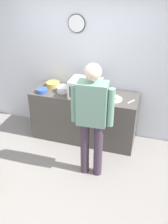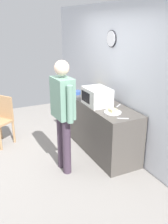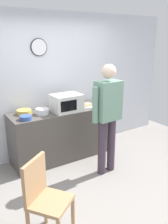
{
  "view_description": "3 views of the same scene",
  "coord_description": "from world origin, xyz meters",
  "px_view_note": "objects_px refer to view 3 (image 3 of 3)",
  "views": [
    {
      "loc": [
        1.15,
        -2.43,
        2.78
      ],
      "look_at": [
        0.16,
        0.77,
        0.82
      ],
      "focal_mm": 39.82,
      "sensor_mm": 36.0,
      "label": 1
    },
    {
      "loc": [
        3.75,
        -0.89,
        2.31
      ],
      "look_at": [
        0.21,
        0.8,
        0.86
      ],
      "focal_mm": 40.4,
      "sensor_mm": 36.0,
      "label": 2
    },
    {
      "loc": [
        -1.81,
        -2.43,
        2.13
      ],
      "look_at": [
        0.27,
        0.83,
        0.94
      ],
      "focal_mm": 38.22,
      "sensor_mm": 36.0,
      "label": 3
    }
  ],
  "objects_px": {
    "microwave": "(67,103)",
    "wooden_chair": "(44,196)",
    "cereal_bowl": "(24,112)",
    "salad_bowl": "(26,118)",
    "mixing_bowl": "(42,111)",
    "spoon_utensil": "(100,104)",
    "sandwich_plate": "(88,106)",
    "fork_utensil": "(69,105)",
    "person_standing": "(108,112)"
  },
  "relations": [
    {
      "from": "microwave",
      "to": "cereal_bowl",
      "type": "relative_size",
      "value": 2.06
    },
    {
      "from": "microwave",
      "to": "salad_bowl",
      "type": "bearing_deg",
      "value": -175.54
    },
    {
      "from": "microwave",
      "to": "person_standing",
      "type": "xyz_separation_m",
      "value": [
        0.32,
        -0.75,
        -0.02
      ]
    },
    {
      "from": "fork_utensil",
      "to": "spoon_utensil",
      "type": "height_order",
      "value": "same"
    },
    {
      "from": "mixing_bowl",
      "to": "spoon_utensil",
      "type": "distance_m",
      "value": 1.18
    },
    {
      "from": "cereal_bowl",
      "to": "spoon_utensil",
      "type": "xyz_separation_m",
      "value": [
        1.44,
        -0.19,
        -0.03
      ]
    },
    {
      "from": "sandwich_plate",
      "to": "person_standing",
      "type": "bearing_deg",
      "value": -100.72
    },
    {
      "from": "sandwich_plate",
      "to": "cereal_bowl",
      "type": "distance_m",
      "value": 1.17
    },
    {
      "from": "microwave",
      "to": "wooden_chair",
      "type": "bearing_deg",
      "value": -126.3
    },
    {
      "from": "salad_bowl",
      "to": "spoon_utensil",
      "type": "relative_size",
      "value": 1.14
    },
    {
      "from": "fork_utensil",
      "to": "wooden_chair",
      "type": "relative_size",
      "value": 0.18
    },
    {
      "from": "wooden_chair",
      "to": "microwave",
      "type": "bearing_deg",
      "value": 53.7
    },
    {
      "from": "salad_bowl",
      "to": "mixing_bowl",
      "type": "height_order",
      "value": "mixing_bowl"
    },
    {
      "from": "cereal_bowl",
      "to": "fork_utensil",
      "type": "distance_m",
      "value": 0.91
    },
    {
      "from": "fork_utensil",
      "to": "microwave",
      "type": "bearing_deg",
      "value": -125.48
    },
    {
      "from": "microwave",
      "to": "cereal_bowl",
      "type": "height_order",
      "value": "microwave"
    },
    {
      "from": "mixing_bowl",
      "to": "microwave",
      "type": "bearing_deg",
      "value": -9.89
    },
    {
      "from": "person_standing",
      "to": "mixing_bowl",
      "type": "bearing_deg",
      "value": 132.08
    },
    {
      "from": "person_standing",
      "to": "wooden_chair",
      "type": "bearing_deg",
      "value": -152.43
    },
    {
      "from": "mixing_bowl",
      "to": "spoon_utensil",
      "type": "relative_size",
      "value": 1.33
    },
    {
      "from": "fork_utensil",
      "to": "wooden_chair",
      "type": "height_order",
      "value": "wooden_chair"
    },
    {
      "from": "salad_bowl",
      "to": "person_standing",
      "type": "bearing_deg",
      "value": -32.53
    },
    {
      "from": "salad_bowl",
      "to": "wooden_chair",
      "type": "distance_m",
      "value": 1.53
    },
    {
      "from": "wooden_chair",
      "to": "cereal_bowl",
      "type": "bearing_deg",
      "value": 76.72
    },
    {
      "from": "sandwich_plate",
      "to": "cereal_bowl",
      "type": "height_order",
      "value": "cereal_bowl"
    },
    {
      "from": "microwave",
      "to": "spoon_utensil",
      "type": "distance_m",
      "value": 0.77
    },
    {
      "from": "fork_utensil",
      "to": "spoon_utensil",
      "type": "distance_m",
      "value": 0.6
    },
    {
      "from": "microwave",
      "to": "fork_utensil",
      "type": "relative_size",
      "value": 2.94
    },
    {
      "from": "sandwich_plate",
      "to": "salad_bowl",
      "type": "bearing_deg",
      "value": -175.48
    },
    {
      "from": "mixing_bowl",
      "to": "spoon_utensil",
      "type": "bearing_deg",
      "value": -1.5
    },
    {
      "from": "microwave",
      "to": "wooden_chair",
      "type": "xyz_separation_m",
      "value": [
        -1.09,
        -1.49,
        -0.54
      ]
    },
    {
      "from": "wooden_chair",
      "to": "sandwich_plate",
      "type": "bearing_deg",
      "value": 44.33
    },
    {
      "from": "spoon_utensil",
      "to": "salad_bowl",
      "type": "bearing_deg",
      "value": -176.12
    },
    {
      "from": "sandwich_plate",
      "to": "spoon_utensil",
      "type": "relative_size",
      "value": 1.61
    },
    {
      "from": "cereal_bowl",
      "to": "wooden_chair",
      "type": "xyz_separation_m",
      "value": [
        -0.41,
        -1.72,
        -0.42
      ]
    },
    {
      "from": "mixing_bowl",
      "to": "wooden_chair",
      "type": "xyz_separation_m",
      "value": [
        -0.67,
        -1.56,
        -0.43
      ]
    },
    {
      "from": "cereal_bowl",
      "to": "mixing_bowl",
      "type": "relative_size",
      "value": 1.07
    },
    {
      "from": "sandwich_plate",
      "to": "salad_bowl",
      "type": "height_order",
      "value": "salad_bowl"
    },
    {
      "from": "mixing_bowl",
      "to": "wooden_chair",
      "type": "distance_m",
      "value": 1.75
    },
    {
      "from": "cereal_bowl",
      "to": "microwave",
      "type": "bearing_deg",
      "value": -19.0
    },
    {
      "from": "sandwich_plate",
      "to": "spoon_utensil",
      "type": "xyz_separation_m",
      "value": [
        0.28,
        0.01,
        -0.01
      ]
    },
    {
      "from": "person_standing",
      "to": "fork_utensil",
      "type": "bearing_deg",
      "value": 95.48
    },
    {
      "from": "sandwich_plate",
      "to": "fork_utensil",
      "type": "bearing_deg",
      "value": 133.01
    },
    {
      "from": "microwave",
      "to": "wooden_chair",
      "type": "height_order",
      "value": "microwave"
    },
    {
      "from": "cereal_bowl",
      "to": "fork_utensil",
      "type": "xyz_separation_m",
      "value": [
        0.9,
        0.07,
        -0.03
      ]
    },
    {
      "from": "salad_bowl",
      "to": "wooden_chair",
      "type": "xyz_separation_m",
      "value": [
        -0.33,
        -1.43,
        -0.42
      ]
    },
    {
      "from": "sandwich_plate",
      "to": "fork_utensil",
      "type": "xyz_separation_m",
      "value": [
        -0.25,
        0.27,
        -0.01
      ]
    },
    {
      "from": "cereal_bowl",
      "to": "sandwich_plate",
      "type": "bearing_deg",
      "value": -9.74
    },
    {
      "from": "cereal_bowl",
      "to": "wooden_chair",
      "type": "distance_m",
      "value": 1.82
    },
    {
      "from": "salad_bowl",
      "to": "fork_utensil",
      "type": "relative_size",
      "value": 1.14
    }
  ]
}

